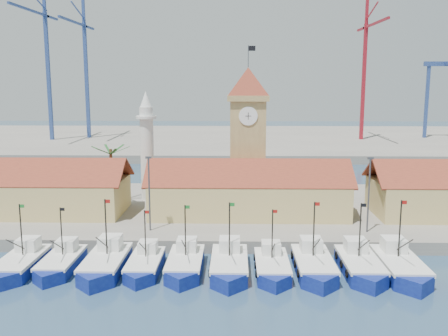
{
  "coord_description": "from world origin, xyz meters",
  "views": [
    {
      "loc": [
        -1.76,
        -45.75,
        19.21
      ],
      "look_at": [
        -3.23,
        18.0,
        8.13
      ],
      "focal_mm": 40.0,
      "sensor_mm": 36.0,
      "label": 1
    }
  ],
  "objects_px": {
    "boat_0": "(20,265)",
    "boat_5": "(229,267)",
    "minaret": "(147,146)",
    "clock_tower": "(248,132)"
  },
  "relations": [
    {
      "from": "boat_0",
      "to": "boat_5",
      "type": "height_order",
      "value": "boat_5"
    },
    {
      "from": "boat_5",
      "to": "clock_tower",
      "type": "distance_m",
      "value": 26.5
    },
    {
      "from": "boat_0",
      "to": "clock_tower",
      "type": "relative_size",
      "value": 0.43
    },
    {
      "from": "boat_0",
      "to": "boat_5",
      "type": "relative_size",
      "value": 0.96
    },
    {
      "from": "minaret",
      "to": "boat_0",
      "type": "bearing_deg",
      "value": -108.57
    },
    {
      "from": "boat_5",
      "to": "clock_tower",
      "type": "relative_size",
      "value": 0.44
    },
    {
      "from": "boat_0",
      "to": "boat_5",
      "type": "xyz_separation_m",
      "value": [
        21.38,
        -0.01,
        0.03
      ]
    },
    {
      "from": "boat_0",
      "to": "clock_tower",
      "type": "xyz_separation_m",
      "value": [
        23.7,
        23.9,
        11.2
      ]
    },
    {
      "from": "clock_tower",
      "to": "boat_0",
      "type": "bearing_deg",
      "value": -134.76
    },
    {
      "from": "boat_0",
      "to": "minaret",
      "type": "xyz_separation_m",
      "value": [
        8.7,
        25.91,
        8.97
      ]
    }
  ]
}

